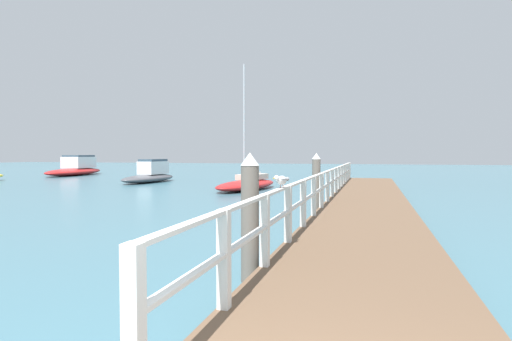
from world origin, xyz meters
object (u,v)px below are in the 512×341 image
at_px(boat_0, 150,175).
at_px(dock_piling_near, 250,217).
at_px(seagull_foreground, 281,180).
at_px(boat_2, 247,183).
at_px(dock_piling_far, 316,183).
at_px(boat_3, 76,168).

bearing_deg(boat_0, dock_piling_near, -52.91).
xyz_separation_m(dock_piling_near, seagull_foreground, (0.38, 0.54, 0.55)).
relative_size(boat_0, boat_2, 0.84).
bearing_deg(seagull_foreground, boat_0, -38.75).
height_order(dock_piling_far, boat_0, dock_piling_far).
bearing_deg(boat_0, boat_3, 153.33).
xyz_separation_m(dock_piling_far, boat_3, (-24.81, 18.68, -0.40)).
height_order(dock_piling_far, seagull_foreground, dock_piling_far).
xyz_separation_m(seagull_foreground, boat_2, (-5.27, 15.30, -1.22)).
bearing_deg(boat_0, dock_piling_far, -38.87).
relative_size(dock_piling_near, boat_0, 0.35).
bearing_deg(boat_3, boat_2, -36.43).
bearing_deg(boat_3, seagull_foreground, -54.23).
bearing_deg(seagull_foreground, boat_3, -29.77).
distance_m(boat_0, boat_2, 9.13).
distance_m(dock_piling_far, boat_2, 9.47).
bearing_deg(dock_piling_near, dock_piling_far, 90.00).
bearing_deg(dock_piling_near, boat_0, 123.74).
distance_m(seagull_foreground, boat_0, 23.48).
xyz_separation_m(dock_piling_far, boat_0, (-13.16, 11.94, -0.48)).
bearing_deg(dock_piling_far, boat_2, 121.17).
height_order(dock_piling_near, seagull_foreground, dock_piling_near).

